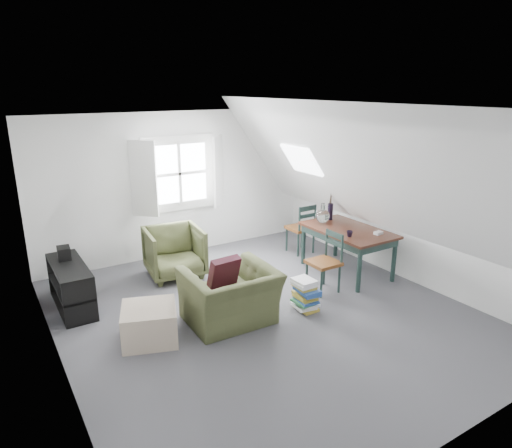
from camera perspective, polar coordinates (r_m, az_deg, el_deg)
floor at (r=6.18m, az=1.10°, el=-11.09°), size 5.50×5.50×0.00m
ceiling at (r=5.47m, az=1.25°, el=12.68°), size 5.50×5.50×0.00m
wall_back at (r=8.08m, az=-9.60°, el=4.88°), size 5.00×0.00×5.00m
wall_front at (r=3.87m, az=24.38°, el=-10.03°), size 5.00×0.00×5.00m
wall_left at (r=4.88m, az=-24.31°, el=-4.47°), size 0.00×5.50×5.50m
wall_right at (r=7.33m, az=17.78°, el=3.07°), size 0.00×5.50×5.50m
slope_left at (r=4.92m, az=-14.12°, el=3.13°), size 3.19×5.50×4.48m
slope_right at (r=6.54m, az=12.72°, el=6.57°), size 3.19×5.50×4.48m
dormer_window at (r=7.97m, az=-9.46°, el=6.19°), size 1.71×0.35×1.30m
skylight at (r=7.51m, az=5.72°, el=7.97°), size 0.35×0.75×0.47m
armchair_near at (r=5.99m, az=-3.19°, el=-12.09°), size 1.12×0.99×0.71m
armchair_far at (r=7.44m, az=-9.99°, el=-6.31°), size 0.94×0.96×0.79m
throw_pillow at (r=5.83m, az=-4.01°, el=-6.00°), size 0.41×0.26×0.41m
ottoman at (r=5.66m, az=-13.15°, el=-12.02°), size 0.80×0.80×0.42m
dining_table at (r=7.37m, az=11.38°, el=-1.31°), size 0.88×1.47×0.73m
demijohn at (r=7.53m, az=8.31°, el=1.06°), size 0.23×0.23×0.32m
vase_twigs at (r=7.75m, az=9.26°, el=1.65°), size 0.09×0.10×0.69m
cup at (r=6.97m, az=11.60°, el=-1.55°), size 0.12×0.12×0.09m
paper_box at (r=7.18m, az=15.05°, el=-1.08°), size 0.14×0.10×0.04m
dining_chair_far at (r=8.18m, az=5.72°, el=-0.44°), size 0.42×0.42×0.91m
dining_chair_near at (r=6.72m, az=8.67°, el=-4.62°), size 0.41×0.41×0.88m
media_shelf at (r=6.68m, az=-22.03°, el=-7.54°), size 0.40×1.21×0.62m
electronics_box at (r=6.80m, az=-22.88°, el=-3.41°), size 0.19×0.24×0.18m
magazine_stack at (r=6.22m, az=6.19°, el=-8.77°), size 0.32×0.39×0.43m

